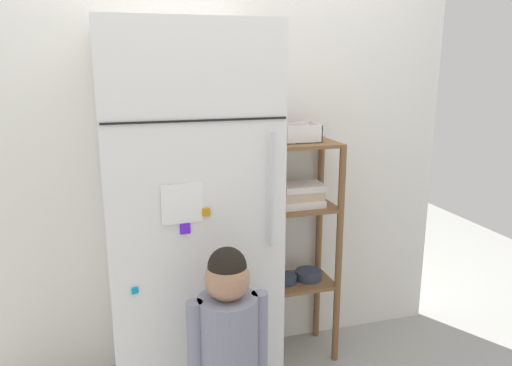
{
  "coord_description": "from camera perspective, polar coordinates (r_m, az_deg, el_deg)",
  "views": [
    {
      "loc": [
        -0.54,
        -2.14,
        1.62
      ],
      "look_at": [
        0.11,
        0.02,
        1.06
      ],
      "focal_mm": 34.71,
      "sensor_mm": 36.0,
      "label": 1
    }
  ],
  "objects": [
    {
      "name": "kitchen_wall_back",
      "position": [
        2.62,
        -4.63,
        3.33
      ],
      "size": [
        2.66,
        0.03,
        2.28
      ],
      "primitive_type": "cube",
      "color": "silver",
      "rests_on": "ground"
    },
    {
      "name": "fruit_bin",
      "position": [
        2.57,
        4.88,
        5.54
      ],
      "size": [
        0.2,
        0.16,
        0.09
      ],
      "color": "white",
      "rests_on": "pantry_shelf_unit"
    },
    {
      "name": "refrigerator",
      "position": [
        2.3,
        -7.88,
        -4.71
      ],
      "size": [
        0.71,
        0.7,
        1.78
      ],
      "color": "white",
      "rests_on": "ground"
    },
    {
      "name": "child_standing",
      "position": [
        1.96,
        -3.23,
        -17.85
      ],
      "size": [
        0.31,
        0.23,
        0.97
      ],
      "color": "#3F3F4C",
      "rests_on": "ground"
    },
    {
      "name": "pantry_shelf_unit",
      "position": [
        2.67,
        4.88,
        -5.31
      ],
      "size": [
        0.41,
        0.3,
        1.21
      ],
      "color": "brown",
      "rests_on": "ground"
    }
  ]
}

